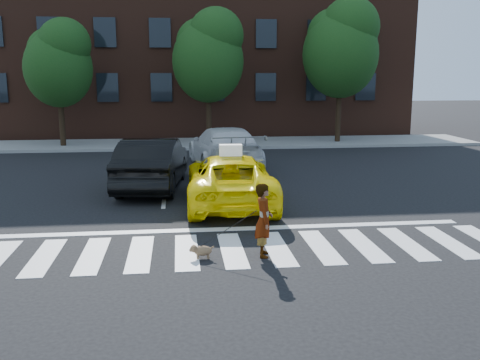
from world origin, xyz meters
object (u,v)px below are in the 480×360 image
object	(u,v)px
tree_left	(59,60)
woman	(264,220)
tree_right	(341,45)
black_sedan	(152,163)
dog	(201,250)
white_suv	(224,148)
taxi	(230,179)
tree_mid	(209,52)

from	to	relation	value
tree_left	woman	distance (m)	19.36
tree_right	black_sedan	distance (m)	14.71
dog	tree_right	bearing A→B (deg)	61.26
white_suv	taxi	bearing A→B (deg)	80.48
tree_mid	woman	distance (m)	17.90
tree_right	dog	world-z (taller)	tree_right
tree_right	black_sedan	xyz separation A→B (m)	(-9.53, -10.30, -4.41)
tree_left	taxi	distance (m)	15.19
taxi	white_suv	xyz separation A→B (m)	(0.37, 6.07, 0.10)
tree_right	white_suv	bearing A→B (deg)	-135.40
white_suv	black_sedan	bearing A→B (deg)	46.66
tree_mid	woman	world-z (taller)	tree_mid
tree_left	tree_right	xyz separation A→B (m)	(14.50, -0.00, 0.82)
tree_right	taxi	distance (m)	15.33
tree_left	taxi	world-z (taller)	tree_left
tree_left	dog	bearing A→B (deg)	-70.27
taxi	dog	world-z (taller)	taxi
tree_mid	dog	world-z (taller)	tree_mid
white_suv	dog	xyz separation A→B (m)	(-1.44, -10.75, -0.67)
tree_mid	white_suv	bearing A→B (deg)	-88.28
tree_mid	black_sedan	xyz separation A→B (m)	(-2.53, -10.30, -4.00)
white_suv	woman	distance (m)	10.72
tree_mid	dog	bearing A→B (deg)	-94.06
taxi	black_sedan	bearing A→B (deg)	-44.22
tree_left	woman	world-z (taller)	tree_left
tree_right	woman	xyz separation A→B (m)	(-6.91, -17.43, -4.48)
tree_left	dog	size ratio (longest dim) A/B	12.21
tree_left	black_sedan	bearing A→B (deg)	-64.25
dog	black_sedan	bearing A→B (deg)	96.79
dog	taxi	bearing A→B (deg)	73.61
tree_left	tree_right	bearing A→B (deg)	-0.00
tree_left	taxi	size ratio (longest dim) A/B	1.22
woman	tree_left	bearing A→B (deg)	28.74
tree_right	dog	xyz separation A→B (m)	(-8.24, -17.45, -5.09)
woman	taxi	bearing A→B (deg)	8.36
tree_left	dog	world-z (taller)	tree_left
tree_mid	dog	distance (m)	18.11
white_suv	tree_left	bearing A→B (deg)	-47.09
taxi	black_sedan	distance (m)	3.43
tree_left	tree_right	world-z (taller)	tree_right
black_sedan	white_suv	size ratio (longest dim) A/B	0.89
tree_left	tree_mid	bearing A→B (deg)	-0.00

